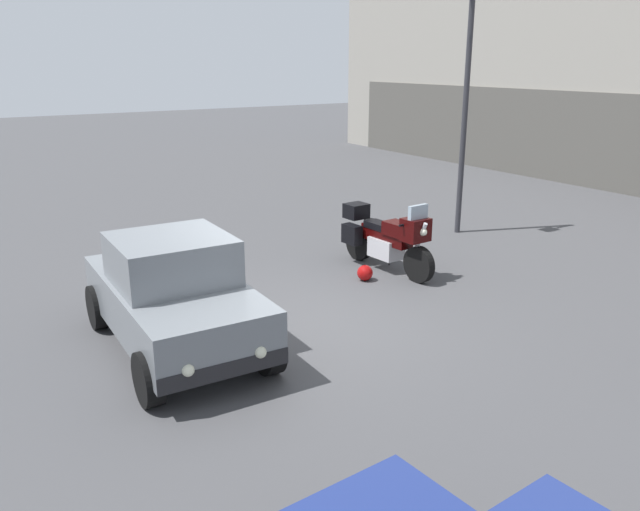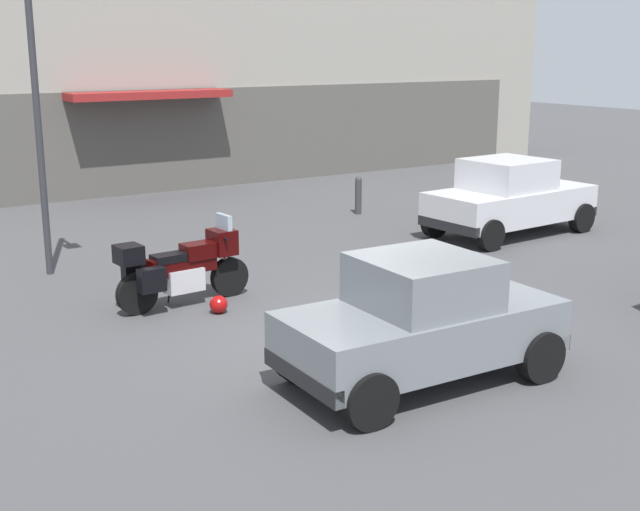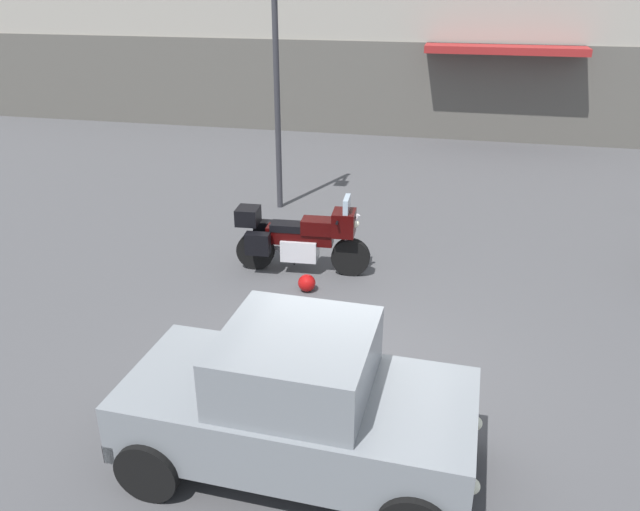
# 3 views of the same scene
# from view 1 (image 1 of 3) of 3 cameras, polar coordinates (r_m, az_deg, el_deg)

# --- Properties ---
(ground_plane) EXTENTS (80.00, 80.00, 0.00)m
(ground_plane) POSITION_cam_1_polar(r_m,az_deg,el_deg) (9.26, -2.62, -6.51)
(ground_plane) COLOR #424244
(motorcycle) EXTENTS (2.26, 0.79, 1.36)m
(motorcycle) POSITION_cam_1_polar(r_m,az_deg,el_deg) (11.63, 5.97, 1.65)
(motorcycle) COLOR black
(motorcycle) RESTS_ON ground
(helmet) EXTENTS (0.28, 0.28, 0.28)m
(helmet) POSITION_cam_1_polar(r_m,az_deg,el_deg) (11.16, 4.06, -1.57)
(helmet) COLOR #990C0C
(helmet) RESTS_ON ground
(car_compact_side) EXTENTS (3.52, 1.80, 1.56)m
(car_compact_side) POSITION_cam_1_polar(r_m,az_deg,el_deg) (8.56, -12.96, -3.44)
(car_compact_side) COLOR slate
(car_compact_side) RESTS_ON ground
(streetlamp_curbside) EXTENTS (0.28, 0.94, 5.19)m
(streetlamp_curbside) POSITION_cam_1_polar(r_m,az_deg,el_deg) (14.06, 12.62, 14.39)
(streetlamp_curbside) COLOR #2D2D33
(streetlamp_curbside) RESTS_ON ground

